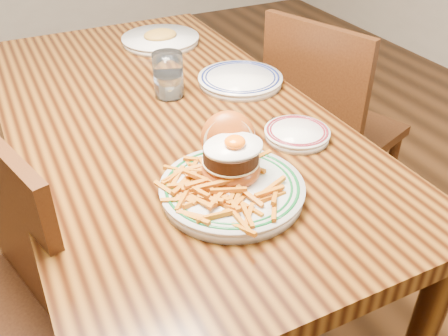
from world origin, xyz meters
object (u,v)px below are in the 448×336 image
main_plate (231,176)px  side_plate (297,133)px  chair_right (326,126)px  table (165,138)px

main_plate → side_plate: 0.29m
main_plate → side_plate: main_plate is taller
side_plate → chair_right: bearing=56.9°
side_plate → table: bearing=144.9°
table → chair_right: chair_right is taller
table → main_plate: bearing=-89.6°
table → chair_right: (0.67, 0.09, -0.18)m
table → side_plate: (0.26, -0.30, 0.10)m
chair_right → main_plate: bearing=18.2°
main_plate → side_plate: (0.26, 0.13, -0.03)m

